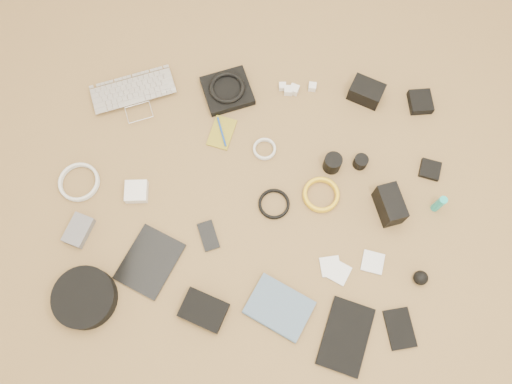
# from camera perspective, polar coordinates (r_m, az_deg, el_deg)

# --- Properties ---
(laptop) EXTENTS (0.39, 0.34, 0.03)m
(laptop) POSITION_cam_1_polar(r_m,az_deg,el_deg) (2.04, -13.54, 10.12)
(laptop) COLOR silver
(laptop) RESTS_ON ground
(headphone_pouch) EXTENTS (0.23, 0.23, 0.03)m
(headphone_pouch) POSITION_cam_1_polar(r_m,az_deg,el_deg) (2.01, -3.29, 11.47)
(headphone_pouch) COLOR black
(headphone_pouch) RESTS_ON ground
(headphones) EXTENTS (0.15, 0.15, 0.02)m
(headphones) POSITION_cam_1_polar(r_m,az_deg,el_deg) (1.99, -3.33, 11.82)
(headphones) COLOR black
(headphones) RESTS_ON headphone_pouch
(charger_a) EXTENTS (0.03, 0.03, 0.03)m
(charger_a) POSITION_cam_1_polar(r_m,az_deg,el_deg) (2.02, 3.04, 11.95)
(charger_a) COLOR silver
(charger_a) RESTS_ON ground
(charger_b) EXTENTS (0.04, 0.04, 0.03)m
(charger_b) POSITION_cam_1_polar(r_m,az_deg,el_deg) (2.01, 4.38, 11.59)
(charger_b) COLOR silver
(charger_b) RESTS_ON ground
(charger_c) EXTENTS (0.03, 0.03, 0.03)m
(charger_c) POSITION_cam_1_polar(r_m,az_deg,el_deg) (2.03, 6.45, 11.86)
(charger_c) COLOR silver
(charger_c) RESTS_ON ground
(charger_d) EXTENTS (0.03, 0.03, 0.03)m
(charger_d) POSITION_cam_1_polar(r_m,az_deg,el_deg) (2.01, 3.71, 11.50)
(charger_d) COLOR silver
(charger_d) RESTS_ON ground
(dslr_camera) EXTENTS (0.15, 0.12, 0.07)m
(dslr_camera) POSITION_cam_1_polar(r_m,az_deg,el_deg) (2.03, 12.48, 11.11)
(dslr_camera) COLOR black
(dslr_camera) RESTS_ON ground
(lens_pouch) EXTENTS (0.10, 0.11, 0.03)m
(lens_pouch) POSITION_cam_1_polar(r_m,az_deg,el_deg) (2.08, 18.27, 9.76)
(lens_pouch) COLOR black
(lens_pouch) RESTS_ON ground
(notebook_olive) EXTENTS (0.11, 0.14, 0.01)m
(notebook_olive) POSITION_cam_1_polar(r_m,az_deg,el_deg) (1.94, -3.93, 6.80)
(notebook_olive) COLOR olive
(notebook_olive) RESTS_ON ground
(pen_blue) EXTENTS (0.05, 0.12, 0.01)m
(pen_blue) POSITION_cam_1_polar(r_m,az_deg,el_deg) (1.93, -3.95, 6.89)
(pen_blue) COLOR #123B9A
(pen_blue) RESTS_ON notebook_olive
(cable_white_a) EXTENTS (0.12, 0.12, 0.01)m
(cable_white_a) POSITION_cam_1_polar(r_m,az_deg,el_deg) (1.90, 0.97, 4.88)
(cable_white_a) COLOR silver
(cable_white_a) RESTS_ON ground
(lens_a) EXTENTS (0.08, 0.08, 0.07)m
(lens_a) POSITION_cam_1_polar(r_m,az_deg,el_deg) (1.87, 8.73, 3.28)
(lens_a) COLOR black
(lens_a) RESTS_ON ground
(lens_b) EXTENTS (0.07, 0.07, 0.05)m
(lens_b) POSITION_cam_1_polar(r_m,az_deg,el_deg) (1.90, 11.86, 3.40)
(lens_b) COLOR black
(lens_b) RESTS_ON ground
(card_reader) EXTENTS (0.09, 0.09, 0.02)m
(card_reader) POSITION_cam_1_polar(r_m,az_deg,el_deg) (1.98, 19.27, 2.44)
(card_reader) COLOR black
(card_reader) RESTS_ON ground
(power_brick) EXTENTS (0.09, 0.09, 0.03)m
(power_brick) POSITION_cam_1_polar(r_m,az_deg,el_deg) (1.88, -13.51, 0.05)
(power_brick) COLOR silver
(power_brick) RESTS_ON ground
(cable_white_b) EXTENTS (0.19, 0.19, 0.01)m
(cable_white_b) POSITION_cam_1_polar(r_m,az_deg,el_deg) (1.96, -19.51, 1.02)
(cable_white_b) COLOR silver
(cable_white_b) RESTS_ON ground
(cable_black) EXTENTS (0.15, 0.15, 0.01)m
(cable_black) POSITION_cam_1_polar(r_m,az_deg,el_deg) (1.83, 2.07, -1.42)
(cable_black) COLOR black
(cable_black) RESTS_ON ground
(cable_yellow) EXTENTS (0.16, 0.16, 0.02)m
(cable_yellow) POSITION_cam_1_polar(r_m,az_deg,el_deg) (1.85, 7.41, -0.38)
(cable_yellow) COLOR gold
(cable_yellow) RESTS_ON ground
(flash) EXTENTS (0.12, 0.15, 0.10)m
(flash) POSITION_cam_1_polar(r_m,az_deg,el_deg) (1.84, 15.04, -1.43)
(flash) COLOR black
(flash) RESTS_ON ground
(lens_cleaner) EXTENTS (0.03, 0.03, 0.10)m
(lens_cleaner) POSITION_cam_1_polar(r_m,az_deg,el_deg) (1.90, 20.18, -1.29)
(lens_cleaner) COLOR #1AA9A1
(lens_cleaner) RESTS_ON ground
(battery_charger) EXTENTS (0.10, 0.13, 0.03)m
(battery_charger) POSITION_cam_1_polar(r_m,az_deg,el_deg) (1.90, -19.62, -4.15)
(battery_charger) COLOR #5E5D63
(battery_charger) RESTS_ON ground
(tablet) EXTENTS (0.24, 0.27, 0.01)m
(tablet) POSITION_cam_1_polar(r_m,az_deg,el_deg) (1.81, -12.04, -7.78)
(tablet) COLOR black
(tablet) RESTS_ON ground
(phone) EXTENTS (0.10, 0.12, 0.01)m
(phone) POSITION_cam_1_polar(r_m,az_deg,el_deg) (1.80, -5.45, -5.00)
(phone) COLOR black
(phone) RESTS_ON ground
(filter_case_left) EXTENTS (0.08, 0.08, 0.01)m
(filter_case_left) POSITION_cam_1_polar(r_m,az_deg,el_deg) (1.79, 8.49, -8.41)
(filter_case_left) COLOR silver
(filter_case_left) RESTS_ON ground
(filter_case_mid) EXTENTS (0.10, 0.10, 0.01)m
(filter_case_mid) POSITION_cam_1_polar(r_m,az_deg,el_deg) (1.79, 9.39, -9.03)
(filter_case_mid) COLOR silver
(filter_case_mid) RESTS_ON ground
(filter_case_right) EXTENTS (0.08, 0.08, 0.01)m
(filter_case_right) POSITION_cam_1_polar(r_m,az_deg,el_deg) (1.82, 13.19, -7.82)
(filter_case_right) COLOR silver
(filter_case_right) RESTS_ON ground
(air_blower) EXTENTS (0.06, 0.06, 0.05)m
(air_blower) POSITION_cam_1_polar(r_m,az_deg,el_deg) (1.84, 18.31, -9.30)
(air_blower) COLOR black
(air_blower) RESTS_ON ground
(headphone_case) EXTENTS (0.23, 0.23, 0.06)m
(headphone_case) POSITION_cam_1_polar(r_m,az_deg,el_deg) (1.83, -18.98, -11.36)
(headphone_case) COLOR black
(headphone_case) RESTS_ON ground
(drive_case) EXTENTS (0.17, 0.15, 0.04)m
(drive_case) POSITION_cam_1_polar(r_m,az_deg,el_deg) (1.75, -6.00, -13.29)
(drive_case) COLOR black
(drive_case) RESTS_ON ground
(paperback) EXTENTS (0.25, 0.22, 0.02)m
(paperback) POSITION_cam_1_polar(r_m,az_deg,el_deg) (1.74, 1.41, -15.28)
(paperback) COLOR #475F78
(paperback) RESTS_ON ground
(notebook_black_a) EXTENTS (0.19, 0.26, 0.02)m
(notebook_black_a) POSITION_cam_1_polar(r_m,az_deg,el_deg) (1.77, 10.22, -15.92)
(notebook_black_a) COLOR black
(notebook_black_a) RESTS_ON ground
(notebook_black_b) EXTENTS (0.12, 0.15, 0.01)m
(notebook_black_b) POSITION_cam_1_polar(r_m,az_deg,el_deg) (1.81, 16.11, -14.77)
(notebook_black_b) COLOR black
(notebook_black_b) RESTS_ON ground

